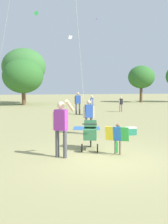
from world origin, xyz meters
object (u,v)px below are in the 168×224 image
at_px(picnic_blanket, 87,128).
at_px(person_couple_left, 89,114).
at_px(stroller, 90,132).
at_px(person_kid_running, 78,101).
at_px(person_back_turned, 121,103).
at_px(cooler_box, 131,131).
at_px(person_adult_flyer, 61,124).
at_px(person_red_shirt, 92,103).
at_px(child_with_butterfly_kite, 118,136).

bearing_deg(picnic_blanket, person_couple_left, -98.58).
height_order(stroller, person_kid_running, person_kid_running).
bearing_deg(person_kid_running, person_back_turned, 18.30).
bearing_deg(cooler_box, person_adult_flyer, -137.34).
relative_size(person_red_shirt, person_couple_left, 0.95).
distance_m(person_couple_left, person_kid_running, 8.54).
xyz_separation_m(person_red_shirt, person_back_turned, (2.99, 2.09, -0.12)).
xyz_separation_m(person_adult_flyer, person_back_turned, (6.53, 13.51, -0.28)).
relative_size(stroller, person_back_turned, 0.87).
bearing_deg(person_back_turned, cooler_box, -106.43).
distance_m(person_couple_left, cooler_box, 2.05).
xyz_separation_m(stroller, picnic_blanket, (0.82, 4.59, -0.60)).
height_order(stroller, picnic_blanket, stroller).
bearing_deg(cooler_box, child_with_butterfly_kite, -117.47).
xyz_separation_m(stroller, person_couple_left, (0.56, 2.88, 0.32)).
bearing_deg(person_back_turned, person_adult_flyer, -115.80).
height_order(child_with_butterfly_kite, stroller, stroller).
xyz_separation_m(stroller, person_red_shirt, (2.44, 10.57, 0.28)).
distance_m(person_red_shirt, person_back_turned, 3.65).
bearing_deg(person_red_shirt, stroller, -102.99).
height_order(person_kid_running, cooler_box, person_kid_running).
relative_size(stroller, person_kid_running, 0.66).
xyz_separation_m(stroller, person_back_turned, (5.43, 12.65, 0.15)).
bearing_deg(person_kid_running, child_with_butterfly_kite, -93.83).
xyz_separation_m(person_adult_flyer, person_red_shirt, (3.54, 11.43, -0.16)).
bearing_deg(stroller, picnic_blanket, 79.90).
bearing_deg(child_with_butterfly_kite, person_adult_flyer, 178.80).
relative_size(person_adult_flyer, person_couple_left, 1.15).
bearing_deg(person_adult_flyer, cooler_box, 42.66).
bearing_deg(person_kid_running, picnic_blanket, -95.92).
xyz_separation_m(person_adult_flyer, person_kid_running, (2.62, 12.22, -0.04)).
xyz_separation_m(child_with_butterfly_kite, person_kid_running, (0.82, 12.26, 0.39)).
bearing_deg(person_red_shirt, person_kid_running, 139.16).
distance_m(child_with_butterfly_kite, person_kid_running, 12.29).
distance_m(person_adult_flyer, stroller, 1.47).
bearing_deg(person_adult_flyer, stroller, 37.94).
bearing_deg(person_couple_left, person_kid_running, 83.54).
height_order(person_couple_left, person_back_turned, person_couple_left).
relative_size(child_with_butterfly_kite, person_kid_running, 0.59).
bearing_deg(picnic_blanket, person_back_turned, 60.24).
relative_size(child_with_butterfly_kite, person_couple_left, 0.64).
xyz_separation_m(person_couple_left, person_back_turned, (4.87, 9.78, -0.17)).
relative_size(stroller, person_couple_left, 0.71).
distance_m(child_with_butterfly_kite, picnic_blanket, 5.52).
relative_size(person_adult_flyer, picnic_blanket, 1.33).
bearing_deg(cooler_box, stroller, -135.38).
xyz_separation_m(person_couple_left, person_kid_running, (0.96, 8.48, 0.08)).
distance_m(person_adult_flyer, cooler_box, 4.83).
distance_m(person_kid_running, cooler_box, 9.08).
bearing_deg(person_red_shirt, cooler_box, -90.32).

